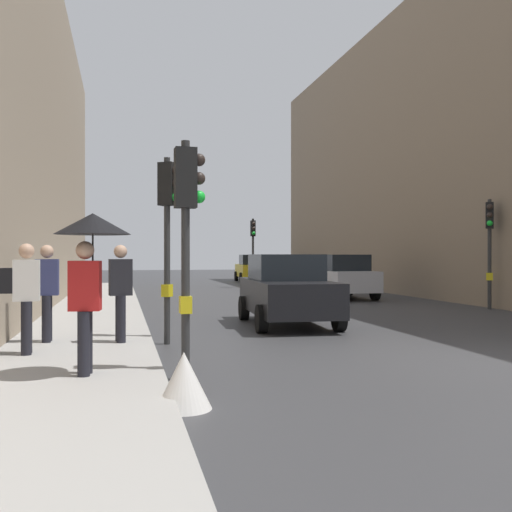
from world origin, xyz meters
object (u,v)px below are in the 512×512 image
object	(u,v)px
pedestrian_with_black_backpack	(24,291)
pedestrian_with_umbrella	(90,248)
traffic_light_mid_street	(490,233)
pedestrian_with_grey_backpack	(44,287)
traffic_light_far_median	(253,240)
traffic_light_near_left	(187,215)
pedestrian_in_dark_coat	(120,289)
car_dark_suv	(287,290)
car_yellow_taxi	(253,268)
warning_sign_triangle	(184,380)
car_silver_hatchback	(341,276)
traffic_light_near_right	(168,215)

from	to	relation	value
pedestrian_with_black_backpack	pedestrian_with_umbrella	bearing A→B (deg)	-59.45
traffic_light_mid_street	pedestrian_with_grey_backpack	xyz separation A→B (m)	(-12.90, -5.36, -1.28)
traffic_light_far_median	pedestrian_with_grey_backpack	bearing A→B (deg)	-113.19
traffic_light_near_left	pedestrian_in_dark_coat	xyz separation A→B (m)	(-0.91, 2.76, -1.18)
traffic_light_near_left	pedestrian_with_umbrella	size ratio (longest dim) A/B	1.56
traffic_light_mid_street	pedestrian_with_umbrella	distance (m)	14.73
car_dark_suv	car_yellow_taxi	distance (m)	23.54
traffic_light_far_median	traffic_light_mid_street	bearing A→B (deg)	-71.38
traffic_light_far_median	warning_sign_triangle	distance (m)	24.76
pedestrian_with_black_backpack	pedestrian_with_grey_backpack	distance (m)	1.35
car_silver_hatchback	warning_sign_triangle	xyz separation A→B (m)	(-7.95, -15.61, -0.55)
pedestrian_in_dark_coat	warning_sign_triangle	world-z (taller)	pedestrian_in_dark_coat
pedestrian_with_black_backpack	pedestrian_with_grey_backpack	xyz separation A→B (m)	(0.15, 1.34, 0.00)
car_dark_suv	car_silver_hatchback	bearing A→B (deg)	60.64
traffic_light_mid_street	pedestrian_with_umbrella	bearing A→B (deg)	-144.21
pedestrian_in_dark_coat	warning_sign_triangle	distance (m)	4.45
pedestrian_with_umbrella	traffic_light_far_median	bearing A→B (deg)	72.08
warning_sign_triangle	car_yellow_taxi	bearing A→B (deg)	75.94
pedestrian_with_umbrella	pedestrian_with_grey_backpack	distance (m)	3.45
traffic_light_mid_street	pedestrian_with_black_backpack	xyz separation A→B (m)	(-13.06, -6.70, -1.28)
traffic_light_near_right	car_dark_suv	distance (m)	4.36
car_dark_suv	pedestrian_with_umbrella	distance (m)	7.55
traffic_light_mid_street	traffic_light_near_left	size ratio (longest dim) A/B	1.06
traffic_light_near_right	car_silver_hatchback	distance (m)	13.32
traffic_light_near_left	pedestrian_in_dark_coat	distance (m)	3.14
pedestrian_with_grey_backpack	pedestrian_in_dark_coat	bearing A→B (deg)	-13.80
traffic_light_mid_street	warning_sign_triangle	distance (m)	14.91
traffic_light_mid_street	pedestrian_with_umbrella	size ratio (longest dim) A/B	1.65
pedestrian_with_grey_backpack	pedestrian_with_umbrella	bearing A→B (deg)	-73.37
traffic_light_near_left	pedestrian_with_black_backpack	xyz separation A→B (m)	(-2.42, 1.76, -1.14)
traffic_light_near_left	pedestrian_with_black_backpack	bearing A→B (deg)	144.06
traffic_light_near_left	car_yellow_taxi	bearing A→B (deg)	75.61
car_silver_hatchback	pedestrian_with_grey_backpack	size ratio (longest dim) A/B	2.38
traffic_light_far_median	car_dark_suv	world-z (taller)	traffic_light_far_median
car_dark_suv	pedestrian_with_umbrella	size ratio (longest dim) A/B	2.01
warning_sign_triangle	pedestrian_with_black_backpack	bearing A→B (deg)	123.72
pedestrian_with_black_backpack	pedestrian_in_dark_coat	size ratio (longest dim) A/B	1.00
pedestrian_with_grey_backpack	traffic_light_near_right	bearing A→B (deg)	6.40
traffic_light_far_median	pedestrian_in_dark_coat	distance (m)	20.78
traffic_light_near_left	pedestrian_in_dark_coat	size ratio (longest dim) A/B	1.89
traffic_light_mid_street	traffic_light_near_left	bearing A→B (deg)	-141.50
car_yellow_taxi	traffic_light_near_left	bearing A→B (deg)	-104.39
pedestrian_with_black_backpack	traffic_light_near_left	bearing A→B (deg)	-35.94
traffic_light_near_right	car_silver_hatchback	size ratio (longest dim) A/B	0.87
traffic_light_far_median	car_yellow_taxi	bearing A→B (deg)	77.53
traffic_light_near_right	pedestrian_with_black_backpack	size ratio (longest dim) A/B	2.06
traffic_light_near_left	car_yellow_taxi	world-z (taller)	traffic_light_near_left
pedestrian_with_black_backpack	pedestrian_with_grey_backpack	world-z (taller)	same
traffic_light_near_left	pedestrian_in_dark_coat	bearing A→B (deg)	108.28
pedestrian_with_black_backpack	car_silver_hatchback	bearing A→B (deg)	50.44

